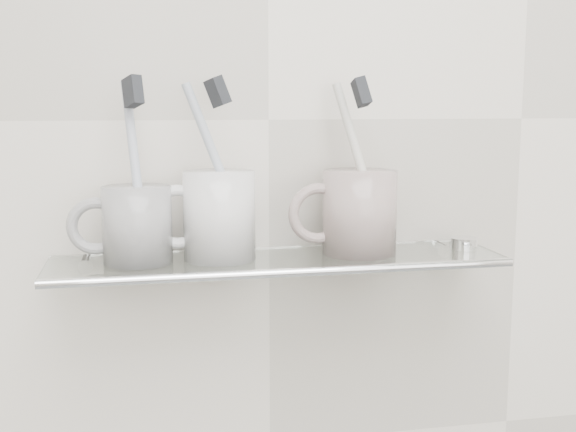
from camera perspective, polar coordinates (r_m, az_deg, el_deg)
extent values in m
plane|color=silver|center=(0.84, -1.54, 7.61)|extent=(2.50, 0.00, 2.50)
cube|color=silver|center=(0.80, -0.73, -3.57)|extent=(0.50, 0.12, 0.01)
cylinder|color=silver|center=(0.75, 0.07, -4.49)|extent=(0.50, 0.01, 0.01)
cylinder|color=silver|center=(0.84, -15.63, -4.11)|extent=(0.02, 0.03, 0.02)
cylinder|color=silver|center=(0.91, 11.86, -2.97)|extent=(0.02, 0.03, 0.02)
cylinder|color=white|center=(0.78, -11.82, -0.68)|extent=(0.09, 0.09, 0.08)
torus|color=white|center=(0.79, -14.94, -0.78)|extent=(0.06, 0.01, 0.06)
cylinder|color=#A5B4CD|center=(0.78, -11.96, 3.68)|extent=(0.03, 0.06, 0.19)
cube|color=#212428|center=(0.77, -12.16, 9.59)|extent=(0.02, 0.03, 0.04)
cylinder|color=white|center=(0.79, -5.44, 0.04)|extent=(0.10, 0.10, 0.10)
torus|color=white|center=(0.78, -8.72, -0.07)|extent=(0.07, 0.01, 0.07)
cylinder|color=#A2B3C6|center=(0.78, -5.50, 3.86)|extent=(0.08, 0.02, 0.18)
cube|color=#212428|center=(0.78, -5.59, 9.74)|extent=(0.03, 0.03, 0.04)
cylinder|color=white|center=(0.82, 5.67, 0.30)|extent=(0.11, 0.11, 0.09)
torus|color=white|center=(0.81, 2.41, 0.20)|extent=(0.07, 0.01, 0.07)
cylinder|color=beige|center=(0.81, 5.73, 4.06)|extent=(0.05, 0.06, 0.18)
cube|color=#212428|center=(0.81, 5.82, 9.71)|extent=(0.02, 0.03, 0.04)
cylinder|color=silver|center=(0.87, 13.70, -2.09)|extent=(0.03, 0.03, 0.01)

